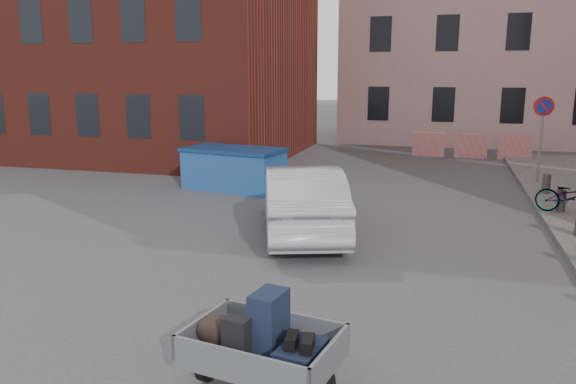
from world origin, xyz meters
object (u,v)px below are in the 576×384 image
(silver_car, at_px, (303,200))
(bicycle, at_px, (572,196))
(trailer, at_px, (262,344))
(dumpster, at_px, (234,168))

(silver_car, distance_m, bicycle, 6.67)
(trailer, relative_size, bicycle, 1.15)
(trailer, relative_size, silver_car, 0.42)
(silver_car, bearing_deg, trailer, 81.48)
(dumpster, bearing_deg, bicycle, 3.74)
(trailer, height_order, silver_car, silver_car)
(trailer, xyz_separation_m, dumpster, (-4.32, 10.36, 0.03))
(silver_car, height_order, bicycle, silver_car)
(trailer, relative_size, dumpster, 0.59)
(dumpster, height_order, silver_car, silver_car)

